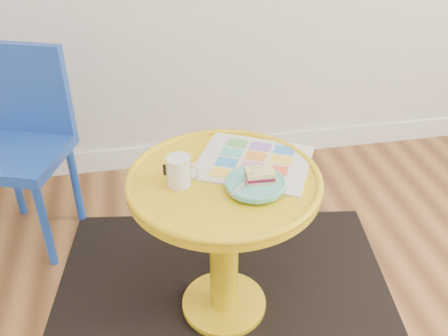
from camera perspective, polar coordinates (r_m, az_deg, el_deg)
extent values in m
cube|color=white|center=(2.77, 1.55, 2.40)|extent=(4.00, 0.02, 0.12)
cube|color=black|center=(1.96, 0.00, -15.41)|extent=(1.45, 1.29, 0.01)
cylinder|color=gold|center=(1.96, 0.00, -15.22)|extent=(0.31, 0.31, 0.03)
cylinder|color=gold|center=(1.76, 0.00, -9.20)|extent=(0.10, 0.10, 0.53)
cylinder|color=gold|center=(1.58, 0.00, -1.69)|extent=(0.62, 0.62, 0.03)
cylinder|color=#1C46B6|center=(2.12, -19.73, -6.37)|extent=(0.03, 0.03, 0.39)
cylinder|color=#1C46B6|center=(2.46, -22.78, -1.17)|extent=(0.03, 0.03, 0.39)
cylinder|color=#1C46B6|center=(2.32, -16.57, -1.90)|extent=(0.03, 0.03, 0.39)
cube|color=#1C46B6|center=(2.17, -22.60, 1.38)|extent=(0.47, 0.47, 0.05)
cube|color=#1C46B6|center=(2.20, -21.74, 8.35)|extent=(0.36, 0.17, 0.39)
cube|color=silver|center=(1.65, 3.42, 0.69)|extent=(0.46, 0.44, 0.01)
cylinder|color=silver|center=(1.53, -5.21, -0.37)|extent=(0.07, 0.07, 0.10)
torus|color=silver|center=(1.51, -3.71, -0.36)|extent=(0.06, 0.03, 0.06)
cylinder|color=#D1B78C|center=(1.50, -5.29, 1.01)|extent=(0.07, 0.07, 0.01)
cylinder|color=#5ABFB2|center=(1.52, 3.58, -2.16)|extent=(0.07, 0.07, 0.01)
cylinder|color=#5ABFB2|center=(1.52, 3.59, -1.84)|extent=(0.18, 0.18, 0.01)
cube|color=#D3BC8C|center=(1.52, 4.11, -1.28)|extent=(0.09, 0.06, 0.01)
cube|color=maroon|center=(1.51, 4.13, -0.93)|extent=(0.09, 0.06, 0.01)
cube|color=#EADB8C|center=(1.50, 4.15, -0.51)|extent=(0.09, 0.06, 0.02)
cube|color=silver|center=(1.49, 2.07, -2.07)|extent=(0.09, 0.09, 0.00)
cube|color=silver|center=(1.54, 3.43, -0.83)|extent=(0.04, 0.04, 0.00)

